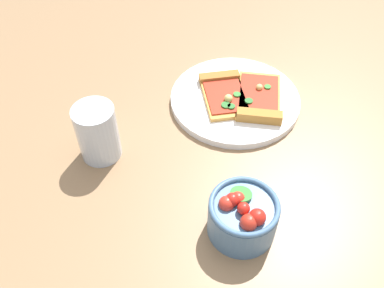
{
  "coord_description": "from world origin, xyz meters",
  "views": [
    {
      "loc": [
        -0.33,
        0.46,
        0.55
      ],
      "look_at": [
        -0.0,
        0.13,
        0.03
      ],
      "focal_mm": 38.97,
      "sensor_mm": 36.0,
      "label": 1
    }
  ],
  "objects_px": {
    "plate": "(235,99)",
    "pizza_slice_far": "(260,101)",
    "salad_bowl": "(243,216)",
    "soda_glass": "(98,134)",
    "pizza_slice_near": "(224,92)"
  },
  "relations": [
    {
      "from": "pizza_slice_far",
      "to": "salad_bowl",
      "type": "bearing_deg",
      "value": 122.86
    },
    {
      "from": "pizza_slice_near",
      "to": "salad_bowl",
      "type": "height_order",
      "value": "salad_bowl"
    },
    {
      "from": "plate",
      "to": "pizza_slice_near",
      "type": "bearing_deg",
      "value": 30.28
    },
    {
      "from": "salad_bowl",
      "to": "soda_glass",
      "type": "bearing_deg",
      "value": 11.22
    },
    {
      "from": "plate",
      "to": "soda_glass",
      "type": "bearing_deg",
      "value": 73.38
    },
    {
      "from": "plate",
      "to": "salad_bowl",
      "type": "distance_m",
      "value": 0.28
    },
    {
      "from": "pizza_slice_near",
      "to": "soda_glass",
      "type": "bearing_deg",
      "value": 76.85
    },
    {
      "from": "pizza_slice_far",
      "to": "pizza_slice_near",
      "type": "bearing_deg",
      "value": 24.49
    },
    {
      "from": "plate",
      "to": "pizza_slice_near",
      "type": "height_order",
      "value": "pizza_slice_near"
    },
    {
      "from": "pizza_slice_near",
      "to": "pizza_slice_far",
      "type": "relative_size",
      "value": 0.92
    },
    {
      "from": "salad_bowl",
      "to": "plate",
      "type": "bearing_deg",
      "value": -47.46
    },
    {
      "from": "plate",
      "to": "pizza_slice_far",
      "type": "height_order",
      "value": "pizza_slice_far"
    },
    {
      "from": "pizza_slice_near",
      "to": "salad_bowl",
      "type": "xyz_separation_m",
      "value": [
        -0.21,
        0.2,
        0.02
      ]
    },
    {
      "from": "salad_bowl",
      "to": "soda_glass",
      "type": "height_order",
      "value": "soda_glass"
    },
    {
      "from": "plate",
      "to": "soda_glass",
      "type": "relative_size",
      "value": 2.46
    }
  ]
}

